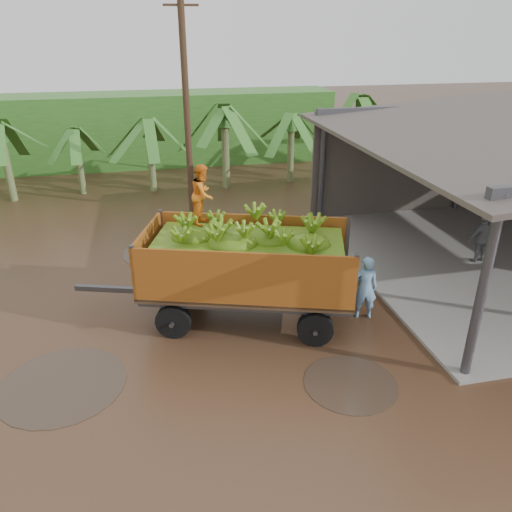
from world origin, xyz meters
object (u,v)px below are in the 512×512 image
(banana_trailer, at_px, (247,263))
(utility_pole, at_px, (187,107))
(man_blue, at_px, (365,288))
(man_grey, at_px, (482,239))

(banana_trailer, height_order, utility_pole, utility_pole)
(banana_trailer, bearing_deg, man_blue, 5.31)
(utility_pole, bearing_deg, man_blue, -68.76)
(man_blue, xyz_separation_m, man_grey, (4.76, 2.19, -0.02))
(man_blue, height_order, utility_pole, utility_pole)
(banana_trailer, relative_size, utility_pole, 0.88)
(man_grey, bearing_deg, banana_trailer, 7.78)
(man_blue, relative_size, utility_pole, 0.21)
(man_blue, height_order, man_grey, man_blue)
(banana_trailer, height_order, man_blue, banana_trailer)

